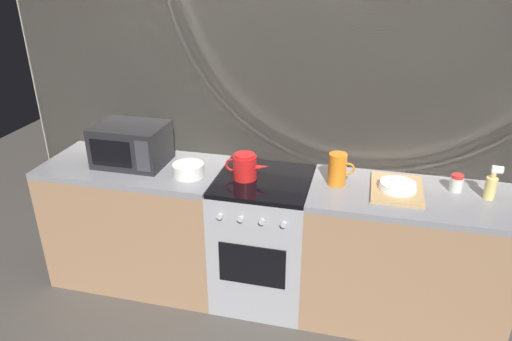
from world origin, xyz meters
TOP-DOWN VIEW (x-y plane):
  - ground_plane at (0.00, 0.00)m, footprint 8.00×8.00m
  - back_wall at (0.00, 0.32)m, footprint 3.60×0.05m
  - counter_left at (-0.90, 0.00)m, footprint 1.20×0.60m
  - stove_unit at (-0.00, -0.00)m, footprint 0.60×0.63m
  - counter_right at (0.90, 0.00)m, footprint 1.20×0.60m
  - microwave at (-0.91, 0.02)m, footprint 0.46×0.35m
  - kettle at (-0.11, -0.02)m, footprint 0.28×0.15m
  - mixing_bowl at (-0.47, -0.07)m, footprint 0.20×0.20m
  - pitcher at (0.45, 0.03)m, footprint 0.16×0.11m
  - dish_pile at (0.81, 0.02)m, footprint 0.30×0.40m
  - spice_jar at (1.15, 0.11)m, footprint 0.08×0.08m
  - spray_bottle at (1.32, 0.06)m, footprint 0.08×0.06m

SIDE VIEW (x-z plane):
  - ground_plane at x=0.00m, z-range 0.00..0.00m
  - stove_unit at x=0.00m, z-range 0.00..0.90m
  - counter_left at x=-0.90m, z-range 0.00..0.90m
  - counter_right at x=0.90m, z-range 0.00..0.90m
  - dish_pile at x=0.81m, z-range 0.89..0.96m
  - mixing_bowl at x=-0.47m, z-range 0.90..0.98m
  - spice_jar at x=1.15m, z-range 0.90..1.00m
  - spray_bottle at x=1.32m, z-range 0.88..1.08m
  - kettle at x=-0.11m, z-range 0.90..1.06m
  - pitcher at x=0.45m, z-range 0.90..1.10m
  - microwave at x=-0.91m, z-range 0.90..1.17m
  - back_wall at x=0.00m, z-range 0.00..2.40m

